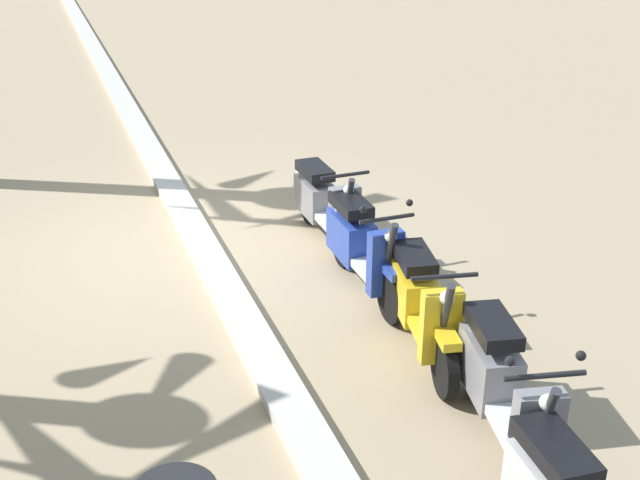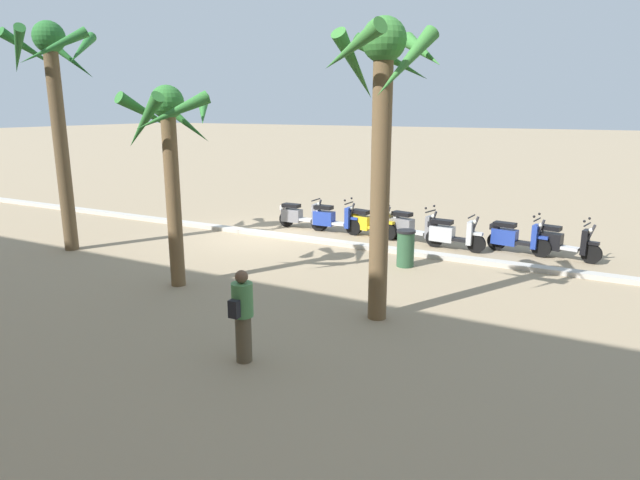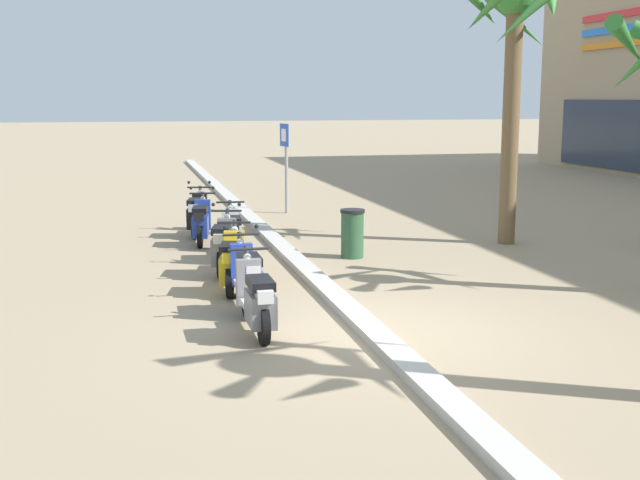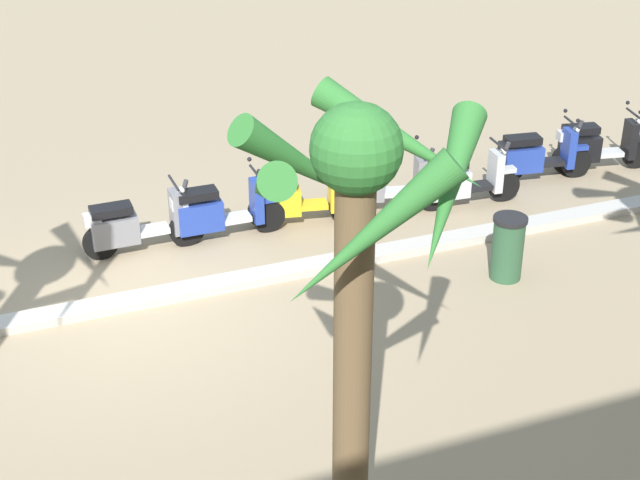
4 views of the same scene
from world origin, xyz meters
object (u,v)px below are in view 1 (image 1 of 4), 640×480
at_px(scooter_yellow_mid_rear, 421,302).
at_px(scooter_blue_last_in_row, 361,245).
at_px(scooter_grey_mid_centre, 502,387).
at_px(scooter_grey_tail_end, 324,204).

height_order(scooter_yellow_mid_rear, scooter_blue_last_in_row, scooter_blue_last_in_row).
distance_m(scooter_grey_mid_centre, scooter_yellow_mid_rear, 1.41).
bearing_deg(scooter_blue_last_in_row, scooter_yellow_mid_rear, -177.49).
xyz_separation_m(scooter_grey_mid_centre, scooter_yellow_mid_rear, (1.41, -0.04, -0.02)).
relative_size(scooter_grey_mid_centre, scooter_blue_last_in_row, 1.02).
bearing_deg(scooter_blue_last_in_row, scooter_grey_tail_end, -2.73).
bearing_deg(scooter_grey_mid_centre, scooter_grey_tail_end, -0.57).
relative_size(scooter_blue_last_in_row, scooter_grey_tail_end, 0.98).
xyz_separation_m(scooter_yellow_mid_rear, scooter_grey_tail_end, (2.52, -0.00, -0.00)).
xyz_separation_m(scooter_blue_last_in_row, scooter_grey_tail_end, (1.25, -0.06, -0.02)).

